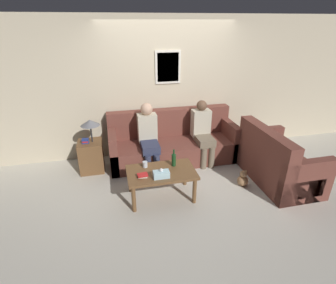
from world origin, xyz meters
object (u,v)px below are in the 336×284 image
couch_main (172,144)px  coffee_table (161,175)px  person_left (148,135)px  teddy_bear (243,179)px  person_right (203,130)px  drinking_glass (145,164)px  wine_bottle (174,160)px  couch_side (276,163)px

couch_main → coffee_table: bearing=-111.5°
person_left → teddy_bear: size_ratio=4.26×
couch_main → person_right: (0.54, -0.16, 0.29)m
couch_main → drinking_glass: (-0.67, -0.99, 0.18)m
couch_main → person_right: bearing=-16.2°
coffee_table → teddy_bear: 1.39m
wine_bottle → drinking_glass: wine_bottle is taller
coffee_table → person_left: 1.02m
coffee_table → drinking_glass: bearing=140.6°
couch_side → wine_bottle: (-1.74, 0.09, 0.24)m
couch_main → teddy_bear: (0.90, -1.17, -0.20)m
wine_bottle → teddy_bear: 1.23m
teddy_bear → person_right: bearing=109.8°
couch_main → drinking_glass: 1.21m
couch_main → coffee_table: (-0.46, -1.17, 0.07)m
couch_main → couch_side: 1.88m
teddy_bear → drinking_glass: bearing=173.8°
coffee_table → person_right: size_ratio=0.88×
wine_bottle → drinking_glass: (-0.43, 0.05, -0.06)m
teddy_bear → person_left: bearing=144.7°
wine_bottle → couch_main: bearing=77.1°
couch_main → couch_side: bearing=-37.1°
couch_main → wine_bottle: couch_main is taller
person_left → person_right: (1.03, 0.02, -0.02)m
drinking_glass → teddy_bear: drinking_glass is taller
person_right → wine_bottle: bearing=-131.3°
wine_bottle → person_right: size_ratio=0.23×
drinking_glass → person_left: 0.84m
couch_side → coffee_table: size_ratio=1.38×
person_right → couch_side: bearing=-45.5°
person_left → wine_bottle: bearing=-74.0°
coffee_table → person_left: person_left is taller
coffee_table → person_left: size_ratio=0.86×
person_left → person_right: person_left is taller
drinking_glass → person_left: size_ratio=0.08×
coffee_table → drinking_glass: 0.30m
couch_side → drinking_glass: 2.19m
person_left → person_right: bearing=1.3°
drinking_glass → couch_side: bearing=-3.7°
person_right → teddy_bear: (0.36, -1.01, -0.49)m
person_right → coffee_table: bearing=-134.7°
wine_bottle → coffee_table: bearing=-151.0°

